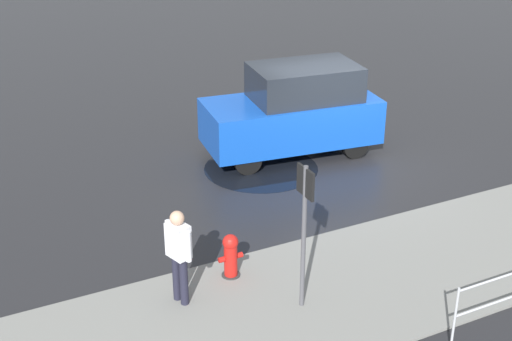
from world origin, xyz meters
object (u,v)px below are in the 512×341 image
(moving_hatchback, at_px, (295,111))
(pedestrian, at_px, (179,250))
(fire_hydrant, at_px, (231,257))
(sign_post, at_px, (304,217))

(moving_hatchback, height_order, pedestrian, moving_hatchback)
(fire_hydrant, relative_size, sign_post, 0.33)
(moving_hatchback, distance_m, fire_hydrant, 5.38)
(pedestrian, bearing_deg, moving_hatchback, -135.52)
(fire_hydrant, height_order, pedestrian, pedestrian)
(moving_hatchback, xyz_separation_m, fire_hydrant, (3.47, 4.07, -0.63))
(pedestrian, height_order, sign_post, sign_post)
(moving_hatchback, distance_m, sign_post, 6.04)
(moving_hatchback, relative_size, sign_post, 1.70)
(moving_hatchback, relative_size, pedestrian, 2.52)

